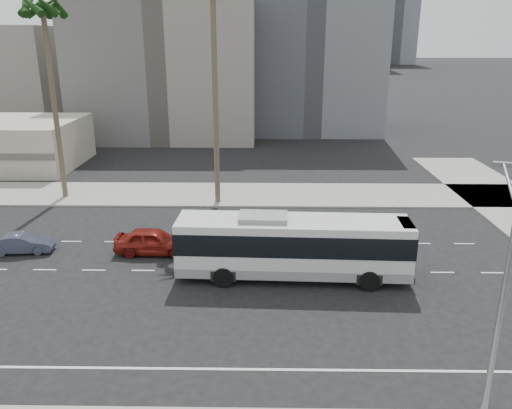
{
  "coord_description": "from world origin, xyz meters",
  "views": [
    {
      "loc": [
        1.25,
        -27.65,
        13.37
      ],
      "look_at": [
        0.77,
        4.0,
        2.93
      ],
      "focal_mm": 35.5,
      "sensor_mm": 36.0,
      "label": 1
    }
  ],
  "objects_px": {
    "car_a": "(153,241)",
    "car_b": "(23,243)",
    "streetlight_corner": "(500,294)",
    "city_bus": "(293,245)",
    "palm_mid": "(43,12)"
  },
  "relations": [
    {
      "from": "city_bus",
      "to": "palm_mid",
      "type": "distance_m",
      "value": 27.79
    },
    {
      "from": "streetlight_corner",
      "to": "palm_mid",
      "type": "distance_m",
      "value": 38.24
    },
    {
      "from": "city_bus",
      "to": "car_b",
      "type": "relative_size",
      "value": 3.47
    },
    {
      "from": "palm_mid",
      "to": "car_b",
      "type": "bearing_deg",
      "value": -81.89
    },
    {
      "from": "car_a",
      "to": "streetlight_corner",
      "type": "relative_size",
      "value": 0.56
    },
    {
      "from": "streetlight_corner",
      "to": "palm_mid",
      "type": "relative_size",
      "value": 0.52
    },
    {
      "from": "streetlight_corner",
      "to": "palm_mid",
      "type": "xyz_separation_m",
      "value": [
        -25.58,
        26.49,
        10.3
      ]
    },
    {
      "from": "city_bus",
      "to": "streetlight_corner",
      "type": "relative_size",
      "value": 1.52
    },
    {
      "from": "streetlight_corner",
      "to": "city_bus",
      "type": "bearing_deg",
      "value": 136.5
    },
    {
      "from": "car_a",
      "to": "streetlight_corner",
      "type": "bearing_deg",
      "value": -132.27
    },
    {
      "from": "car_a",
      "to": "car_b",
      "type": "height_order",
      "value": "car_a"
    },
    {
      "from": "city_bus",
      "to": "car_a",
      "type": "bearing_deg",
      "value": 161.75
    },
    {
      "from": "streetlight_corner",
      "to": "palm_mid",
      "type": "bearing_deg",
      "value": 150.68
    },
    {
      "from": "car_a",
      "to": "streetlight_corner",
      "type": "xyz_separation_m",
      "value": [
        15.31,
        -14.6,
        4.14
      ]
    },
    {
      "from": "city_bus",
      "to": "streetlight_corner",
      "type": "distance_m",
      "value": 13.34
    }
  ]
}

